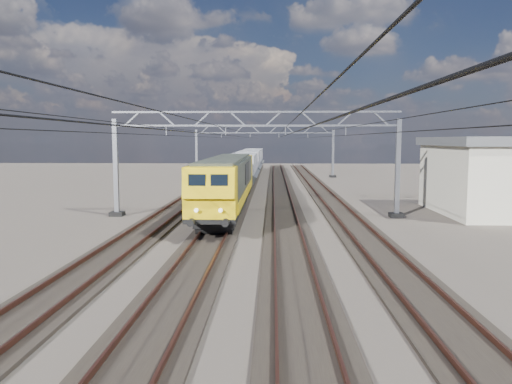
{
  "coord_description": "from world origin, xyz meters",
  "views": [
    {
      "loc": [
        1.17,
        -29.51,
        5.21
      ],
      "look_at": [
        0.27,
        -2.78,
        2.4
      ],
      "focal_mm": 35.0,
      "sensor_mm": 36.0,
      "label": 1
    }
  ],
  "objects_px": {
    "catenary_gantry_mid": "(255,159)",
    "catenary_gantry_far": "(264,149)",
    "locomotive": "(227,181)",
    "hopper_wagon_mid": "(249,162)",
    "hopper_wagon_third": "(253,158)",
    "hopper_wagon_lead": "(243,168)"
  },
  "relations": [
    {
      "from": "hopper_wagon_lead",
      "to": "catenary_gantry_far",
      "type": "bearing_deg",
      "value": 83.44
    },
    {
      "from": "catenary_gantry_mid",
      "to": "catenary_gantry_far",
      "type": "relative_size",
      "value": 1.0
    },
    {
      "from": "catenary_gantry_far",
      "to": "hopper_wagon_mid",
      "type": "xyz_separation_m",
      "value": [
        -2.0,
        -3.21,
        -1.67
      ]
    },
    {
      "from": "catenary_gantry_far",
      "to": "hopper_wagon_third",
      "type": "bearing_deg",
      "value": 100.31
    },
    {
      "from": "locomotive",
      "to": "hopper_wagon_lead",
      "type": "distance_m",
      "value": 17.7
    },
    {
      "from": "locomotive",
      "to": "hopper_wagon_mid",
      "type": "distance_m",
      "value": 31.9
    },
    {
      "from": "catenary_gantry_mid",
      "to": "catenary_gantry_far",
      "type": "bearing_deg",
      "value": 90.0
    },
    {
      "from": "locomotive",
      "to": "hopper_wagon_third",
      "type": "distance_m",
      "value": 46.1
    },
    {
      "from": "catenary_gantry_far",
      "to": "catenary_gantry_mid",
      "type": "bearing_deg",
      "value": -90.0
    },
    {
      "from": "catenary_gantry_far",
      "to": "hopper_wagon_mid",
      "type": "bearing_deg",
      "value": -121.94
    },
    {
      "from": "catenary_gantry_mid",
      "to": "hopper_wagon_mid",
      "type": "xyz_separation_m",
      "value": [
        -2.0,
        32.79,
        -1.67
      ]
    },
    {
      "from": "catenary_gantry_mid",
      "to": "hopper_wagon_third",
      "type": "bearing_deg",
      "value": 92.44
    },
    {
      "from": "hopper_wagon_lead",
      "to": "hopper_wagon_third",
      "type": "height_order",
      "value": "same"
    },
    {
      "from": "catenary_gantry_mid",
      "to": "hopper_wagon_mid",
      "type": "height_order",
      "value": "catenary_gantry_mid"
    },
    {
      "from": "locomotive",
      "to": "hopper_wagon_lead",
      "type": "bearing_deg",
      "value": 90.0
    },
    {
      "from": "catenary_gantry_mid",
      "to": "locomotive",
      "type": "height_order",
      "value": "catenary_gantry_mid"
    },
    {
      "from": "locomotive",
      "to": "hopper_wagon_lead",
      "type": "xyz_separation_m",
      "value": [
        -0.0,
        17.7,
        -0.09
      ]
    },
    {
      "from": "hopper_wagon_mid",
      "to": "catenary_gantry_mid",
      "type": "bearing_deg",
      "value": -86.51
    },
    {
      "from": "hopper_wagon_third",
      "to": "locomotive",
      "type": "bearing_deg",
      "value": -90.0
    },
    {
      "from": "hopper_wagon_lead",
      "to": "hopper_wagon_third",
      "type": "bearing_deg",
      "value": 90.0
    },
    {
      "from": "catenary_gantry_far",
      "to": "hopper_wagon_lead",
      "type": "xyz_separation_m",
      "value": [
        -2.0,
        -17.41,
        -1.67
      ]
    },
    {
      "from": "catenary_gantry_mid",
      "to": "hopper_wagon_third",
      "type": "distance_m",
      "value": 47.06
    }
  ]
}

